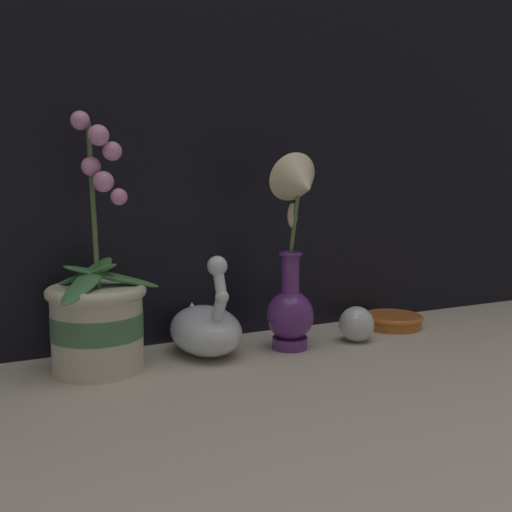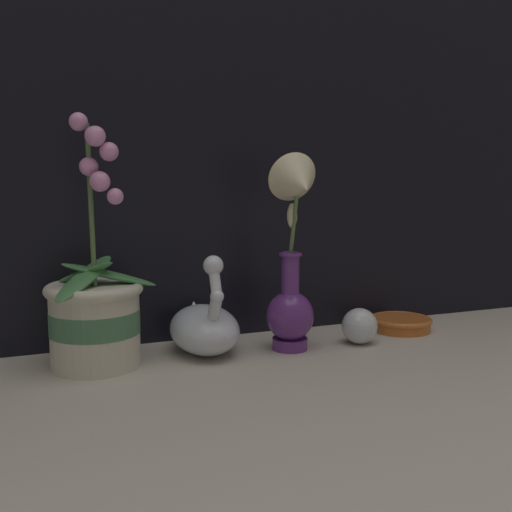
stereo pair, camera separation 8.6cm
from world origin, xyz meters
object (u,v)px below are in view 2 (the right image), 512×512
at_px(blue_vase, 293,266).
at_px(amber_dish, 401,322).
at_px(orchid_potted_plant, 95,312).
at_px(swan_figurine, 204,326).
at_px(glass_sphere, 360,326).

relative_size(blue_vase, amber_dish, 2.79).
xyz_separation_m(orchid_potted_plant, swan_figurine, (0.19, 0.01, -0.04)).
distance_m(orchid_potted_plant, swan_figurine, 0.19).
bearing_deg(orchid_potted_plant, glass_sphere, -4.79).
bearing_deg(blue_vase, glass_sphere, -0.48).
bearing_deg(glass_sphere, amber_dish, 23.54).
distance_m(swan_figurine, glass_sphere, 0.29).
distance_m(blue_vase, amber_dish, 0.31).
xyz_separation_m(orchid_potted_plant, amber_dish, (0.61, 0.02, -0.08)).
relative_size(orchid_potted_plant, blue_vase, 1.17).
xyz_separation_m(blue_vase, amber_dish, (0.27, 0.06, -0.14)).
bearing_deg(amber_dish, blue_vase, -168.21).
bearing_deg(glass_sphere, orchid_potted_plant, 175.21).
relative_size(blue_vase, glass_sphere, 5.22).
height_order(swan_figurine, blue_vase, blue_vase).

